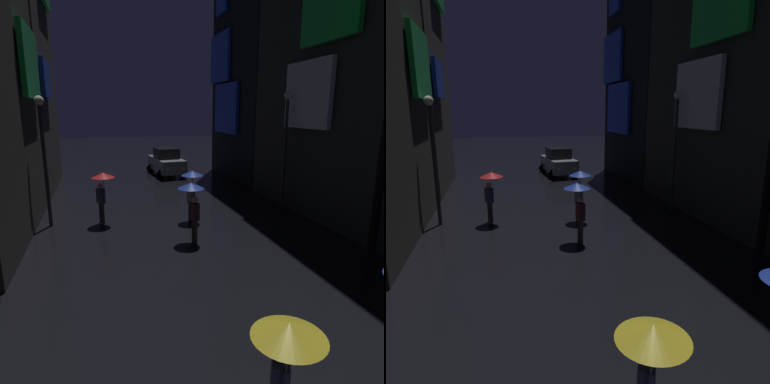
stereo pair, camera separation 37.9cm
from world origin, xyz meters
The scene contains 8 objects.
building_right_far centered at (7.47, 21.68, 9.15)m, with size 4.25×7.33×18.30m.
pedestrian_far_right_red centered at (-2.93, 13.94, 1.67)m, with size 0.90×0.90×2.12m.
pedestrian_near_crossing_yellow centered at (-0.99, 3.34, 1.67)m, with size 0.90×0.90×2.12m.
pedestrian_midstreet_left_blue centered at (-0.02, 11.07, 1.67)m, with size 0.90×0.90×2.12m.
pedestrian_foreground_left_blue centered at (0.59, 13.33, 1.67)m, with size 0.90×0.90×2.12m.
car_distant centered at (1.62, 23.91, 0.93)m, with size 2.52×4.27×1.92m.
streetlamp_right_far centered at (5.00, 13.78, 3.34)m, with size 0.36×0.36×5.31m.
streetlamp_left_far centered at (-5.00, 14.21, 3.19)m, with size 0.36×0.36×5.03m.
Camera 2 is at (-2.65, 0.12, 4.51)m, focal length 32.00 mm.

